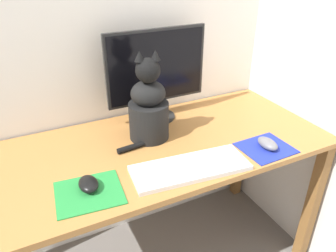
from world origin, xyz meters
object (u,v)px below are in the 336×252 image
monitor (157,71)px  computer_mouse_right (268,144)px  computer_mouse_left (88,184)px  cat (148,107)px  keyboard (190,167)px

monitor → computer_mouse_right: monitor is taller
computer_mouse_left → cat: cat is taller
computer_mouse_left → cat: 0.42m
computer_mouse_left → computer_mouse_right: bearing=-5.2°
monitor → cat: monitor is taller
cat → monitor: bearing=68.9°
monitor → cat: 0.21m
computer_mouse_left → cat: (0.33, 0.23, 0.12)m
computer_mouse_right → cat: size_ratio=0.26×
computer_mouse_right → keyboard: bearing=178.3°
monitor → computer_mouse_right: size_ratio=4.72×
keyboard → computer_mouse_left: bearing=177.3°
keyboard → computer_mouse_left: 0.37m
monitor → keyboard: 0.50m
computer_mouse_left → keyboard: bearing=-8.6°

